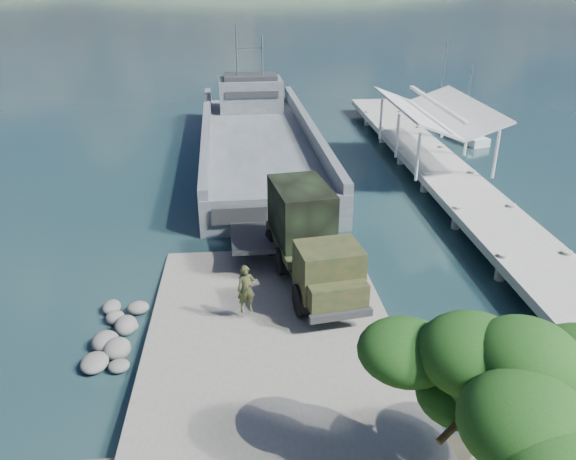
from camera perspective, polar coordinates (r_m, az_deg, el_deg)
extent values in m
plane|color=#1B3C42|center=(23.35, -1.67, -11.17)|extent=(1400.00, 1400.00, 0.00)
cube|color=slate|center=(22.40, -1.51, -12.16)|extent=(10.00, 18.00, 0.50)
cube|color=#999A90|center=(41.42, 15.05, 6.15)|extent=(4.00, 44.00, 0.50)
cube|color=#4A5257|center=(45.46, -2.99, 7.89)|extent=(9.60, 29.28, 2.42)
cube|color=#4A5257|center=(44.90, -8.29, 9.82)|extent=(1.48, 29.02, 1.26)
cube|color=#4A5257|center=(45.41, 2.16, 10.23)|extent=(1.48, 29.02, 1.26)
cube|color=#4A5257|center=(31.79, -1.13, 1.22)|extent=(8.71, 0.66, 2.52)
cube|color=#4A5257|center=(54.18, -3.81, 13.56)|extent=(5.92, 4.05, 2.90)
cube|color=#2A2C2F|center=(53.88, -3.86, 15.27)|extent=(4.93, 3.24, 0.39)
cylinder|color=gray|center=(53.51, -5.23, 17.57)|extent=(0.15, 0.15, 4.84)
cylinder|color=gray|center=(53.69, -2.62, 17.15)|extent=(0.15, 0.15, 3.87)
cylinder|color=black|center=(23.72, 1.35, -7.09)|extent=(0.67, 1.41, 1.35)
cylinder|color=black|center=(24.37, 6.83, -6.34)|extent=(0.67, 1.41, 1.35)
cylinder|color=black|center=(26.70, -0.61, -3.17)|extent=(0.67, 1.41, 1.35)
cylinder|color=black|center=(27.27, 4.30, -2.60)|extent=(0.67, 1.41, 1.35)
cylinder|color=black|center=(28.51, -1.56, -1.25)|extent=(0.67, 1.41, 1.35)
cylinder|color=black|center=(29.05, 3.06, -0.75)|extent=(0.67, 1.41, 1.35)
cube|color=black|center=(26.36, 2.24, -3.20)|extent=(3.45, 8.17, 0.26)
cube|color=#1D301A|center=(23.47, 4.14, -3.99)|extent=(2.89, 2.45, 2.08)
cube|color=#1D301A|center=(22.71, 5.05, -6.62)|extent=(2.51, 1.29, 1.04)
cube|color=#1D301A|center=(27.44, 1.43, -1.13)|extent=(3.29, 5.13, 0.36)
cube|color=black|center=(26.99, 1.35, 1.94)|extent=(3.06, 4.29, 2.60)
cube|color=#2A2C2F|center=(22.64, 5.41, -8.64)|extent=(2.61, 0.65, 0.31)
imported|color=#1D301A|center=(23.28, -4.25, -6.81)|extent=(0.85, 0.65, 2.06)
cube|color=silver|center=(52.80, 17.35, 9.01)|extent=(2.92, 5.70, 0.90)
cube|color=silver|center=(51.89, 18.08, 9.33)|extent=(1.75, 1.89, 0.60)
cylinder|color=gray|center=(52.07, 17.81, 12.42)|extent=(0.10, 0.10, 5.97)
cube|color=silver|center=(60.89, 15.08, 11.34)|extent=(3.69, 6.56, 1.03)
cube|color=silver|center=(59.63, 15.17, 11.74)|extent=(2.09, 2.24, 0.69)
cylinder|color=gray|center=(60.18, 15.48, 14.78)|extent=(0.11, 0.11, 6.88)
ellipsoid|color=#173B10|center=(14.27, 27.10, -16.65)|extent=(4.92, 4.57, 2.11)
ellipsoid|color=#173B10|center=(14.95, 11.90, -11.93)|extent=(2.46, 2.46, 1.41)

